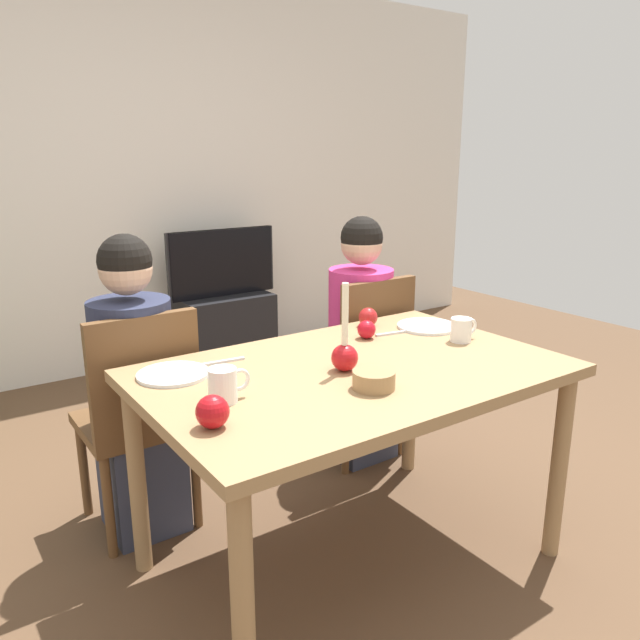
{
  "coord_description": "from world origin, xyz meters",
  "views": [
    {
      "loc": [
        -1.21,
        -1.54,
        1.45
      ],
      "look_at": [
        0.0,
        0.2,
        0.87
      ],
      "focal_mm": 34.65,
      "sensor_mm": 36.0,
      "label": 1
    }
  ],
  "objects_px": {
    "tv_stand": "(225,328)",
    "bowl_walnuts": "(374,380)",
    "apple_by_left_plate": "(213,412)",
    "chair_right": "(364,357)",
    "person_left_child": "(136,393)",
    "chair_left": "(140,410)",
    "person_right_child": "(360,344)",
    "candle_centerpiece": "(345,353)",
    "mug_left": "(224,385)",
    "apple_by_right_mug": "(368,317)",
    "mug_right": "(462,330)",
    "dining_table": "(353,390)",
    "plate_left": "(173,374)",
    "tv": "(222,263)",
    "apple_near_candle": "(366,330)",
    "plate_right": "(427,326)"
  },
  "relations": [
    {
      "from": "bowl_walnuts",
      "to": "apple_near_candle",
      "type": "distance_m",
      "value": 0.53
    },
    {
      "from": "chair_left",
      "to": "apple_by_left_plate",
      "type": "relative_size",
      "value": 10.0
    },
    {
      "from": "tv",
      "to": "apple_near_candle",
      "type": "height_order",
      "value": "tv"
    },
    {
      "from": "mug_right",
      "to": "apple_by_right_mug",
      "type": "bearing_deg",
      "value": 113.68
    },
    {
      "from": "person_right_child",
      "to": "mug_left",
      "type": "bearing_deg",
      "value": -147.25
    },
    {
      "from": "apple_by_left_plate",
      "to": "tv",
      "type": "bearing_deg",
      "value": 63.55
    },
    {
      "from": "candle_centerpiece",
      "to": "bowl_walnuts",
      "type": "distance_m",
      "value": 0.18
    },
    {
      "from": "bowl_walnuts",
      "to": "apple_near_candle",
      "type": "xyz_separation_m",
      "value": [
        0.31,
        0.42,
        0.01
      ]
    },
    {
      "from": "dining_table",
      "to": "candle_centerpiece",
      "type": "relative_size",
      "value": 4.72
    },
    {
      "from": "candle_centerpiece",
      "to": "plate_left",
      "type": "xyz_separation_m",
      "value": [
        -0.49,
        0.28,
        -0.06
      ]
    },
    {
      "from": "candle_centerpiece",
      "to": "mug_left",
      "type": "distance_m",
      "value": 0.44
    },
    {
      "from": "tv_stand",
      "to": "bowl_walnuts",
      "type": "relative_size",
      "value": 4.86
    },
    {
      "from": "plate_left",
      "to": "person_right_child",
      "type": "bearing_deg",
      "value": 19.21
    },
    {
      "from": "mug_left",
      "to": "apple_by_right_mug",
      "type": "relative_size",
      "value": 1.66
    },
    {
      "from": "tv_stand",
      "to": "plate_left",
      "type": "xyz_separation_m",
      "value": [
        -1.16,
        -2.03,
        0.52
      ]
    },
    {
      "from": "plate_left",
      "to": "apple_by_left_plate",
      "type": "relative_size",
      "value": 2.58
    },
    {
      "from": "apple_by_right_mug",
      "to": "mug_right",
      "type": "bearing_deg",
      "value": -66.32
    },
    {
      "from": "chair_right",
      "to": "plate_left",
      "type": "xyz_separation_m",
      "value": [
        -1.07,
        -0.34,
        0.24
      ]
    },
    {
      "from": "chair_right",
      "to": "chair_left",
      "type": "bearing_deg",
      "value": 180.0
    },
    {
      "from": "chair_right",
      "to": "person_left_child",
      "type": "distance_m",
      "value": 1.08
    },
    {
      "from": "apple_near_candle",
      "to": "apple_by_right_mug",
      "type": "relative_size",
      "value": 0.91
    },
    {
      "from": "chair_left",
      "to": "mug_right",
      "type": "relative_size",
      "value": 7.28
    },
    {
      "from": "person_right_child",
      "to": "apple_by_left_plate",
      "type": "height_order",
      "value": "person_right_child"
    },
    {
      "from": "tv",
      "to": "apple_by_left_plate",
      "type": "distance_m",
      "value": 2.75
    },
    {
      "from": "apple_near_candle",
      "to": "tv_stand",
      "type": "bearing_deg",
      "value": 79.34
    },
    {
      "from": "mug_right",
      "to": "bowl_walnuts",
      "type": "height_order",
      "value": "mug_right"
    },
    {
      "from": "apple_by_left_plate",
      "to": "tv_stand",
      "type": "bearing_deg",
      "value": 63.55
    },
    {
      "from": "apple_by_left_plate",
      "to": "bowl_walnuts",
      "type": "bearing_deg",
      "value": -2.81
    },
    {
      "from": "apple_near_candle",
      "to": "apple_by_left_plate",
      "type": "distance_m",
      "value": 0.93
    },
    {
      "from": "tv",
      "to": "bowl_walnuts",
      "type": "height_order",
      "value": "tv"
    },
    {
      "from": "person_left_child",
      "to": "plate_left",
      "type": "xyz_separation_m",
      "value": [
        0.01,
        -0.37,
        0.19
      ]
    },
    {
      "from": "apple_near_candle",
      "to": "candle_centerpiece",
      "type": "bearing_deg",
      "value": -139.88
    },
    {
      "from": "person_left_child",
      "to": "apple_by_left_plate",
      "type": "bearing_deg",
      "value": -93.52
    },
    {
      "from": "candle_centerpiece",
      "to": "apple_by_left_plate",
      "type": "relative_size",
      "value": 3.3
    },
    {
      "from": "mug_left",
      "to": "mug_right",
      "type": "distance_m",
      "value": 1.01
    },
    {
      "from": "person_right_child",
      "to": "bowl_walnuts",
      "type": "relative_size",
      "value": 8.9
    },
    {
      "from": "mug_right",
      "to": "apple_by_left_plate",
      "type": "xyz_separation_m",
      "value": [
        -1.11,
        -0.16,
        -0.0
      ]
    },
    {
      "from": "dining_table",
      "to": "apple_by_left_plate",
      "type": "bearing_deg",
      "value": -164.81
    },
    {
      "from": "bowl_walnuts",
      "to": "apple_by_left_plate",
      "type": "bearing_deg",
      "value": 177.19
    },
    {
      "from": "bowl_walnuts",
      "to": "mug_right",
      "type": "bearing_deg",
      "value": 17.33
    },
    {
      "from": "plate_right",
      "to": "chair_right",
      "type": "bearing_deg",
      "value": 91.43
    },
    {
      "from": "tv",
      "to": "plate_right",
      "type": "bearing_deg",
      "value": -92.39
    },
    {
      "from": "apple_near_candle",
      "to": "mug_right",
      "type": "bearing_deg",
      "value": -40.97
    },
    {
      "from": "chair_right",
      "to": "plate_right",
      "type": "relative_size",
      "value": 3.65
    },
    {
      "from": "bowl_walnuts",
      "to": "apple_by_right_mug",
      "type": "xyz_separation_m",
      "value": [
        0.43,
        0.55,
        0.01
      ]
    },
    {
      "from": "chair_left",
      "to": "person_right_child",
      "type": "height_order",
      "value": "person_right_child"
    },
    {
      "from": "person_left_child",
      "to": "mug_right",
      "type": "xyz_separation_m",
      "value": [
        1.06,
        -0.64,
        0.23
      ]
    },
    {
      "from": "mug_left",
      "to": "bowl_walnuts",
      "type": "bearing_deg",
      "value": -21.65
    },
    {
      "from": "chair_left",
      "to": "plate_left",
      "type": "distance_m",
      "value": 0.42
    },
    {
      "from": "person_right_child",
      "to": "apple_by_left_plate",
      "type": "xyz_separation_m",
      "value": [
        -1.13,
        -0.8,
        0.23
      ]
    }
  ]
}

